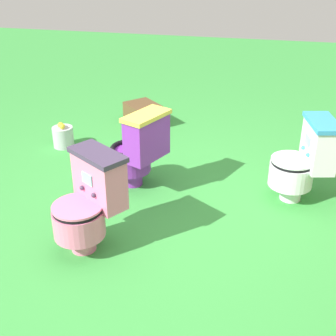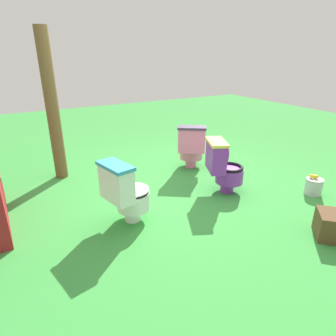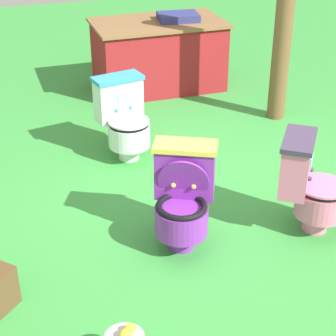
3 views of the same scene
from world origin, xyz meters
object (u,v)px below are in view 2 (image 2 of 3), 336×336
Objects in this scene: toilet_purple at (223,166)px; toilet_pink at (191,147)px; toilet_white at (126,192)px; lemon_bucket at (314,186)px; wooden_post at (52,108)px.

toilet_pink is (0.92, -0.10, -0.00)m from toilet_purple.
toilet_purple is at bearing 80.91° from toilet_white.
toilet_white is at bearing 76.73° from lemon_bucket.
lemon_bucket is (-2.27, -2.83, -0.94)m from wooden_post.
toilet_white is (-0.09, 1.41, -0.00)m from toilet_purple.
toilet_pink is at bearing 30.11° from lemon_bucket.
wooden_post is 3.74m from lemon_bucket.
wooden_post is at bearing -165.79° from toilet_pink.
toilet_pink is (1.01, -1.52, 0.00)m from toilet_white.
toilet_white reaches higher than lemon_bucket.
wooden_post is (0.69, 1.91, 0.68)m from toilet_pink.
lemon_bucket is at bearing 64.13° from toilet_white.
toilet_white is at bearing -62.04° from toilet_purple.
toilet_purple is at bearing -62.44° from toilet_pink.
toilet_pink is at bearing 111.00° from toilet_white.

